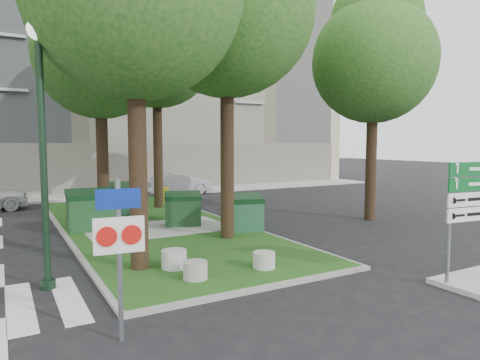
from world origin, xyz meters
TOP-DOWN VIEW (x-y plane):
  - ground at (0.00, 0.00)m, footprint 120.00×120.00m
  - median_island at (0.50, 8.00)m, footprint 6.00×16.00m
  - median_kerb at (0.50, 8.00)m, footprint 6.30×16.30m
  - building_sidewalk at (0.00, 18.50)m, footprint 42.00×3.00m
  - zebra_crossing at (-3.75, 1.50)m, footprint 5.00×3.00m
  - apartment_building at (0.00, 26.00)m, footprint 41.00×12.00m
  - tree_median_mid at (-0.91, 9.06)m, footprint 4.80×4.80m
  - tree_median_far at (2.29, 12.06)m, footprint 5.80×5.80m
  - tree_street_right at (9.09, 5.06)m, footprint 5.00×5.00m
  - dumpster_a at (-1.69, 7.95)m, footprint 1.60×1.15m
  - dumpster_b at (-0.09, 9.74)m, footprint 1.87×1.57m
  - dumpster_c at (1.51, 7.18)m, footprint 1.60×1.35m
  - dumpster_d at (3.00, 5.23)m, footprint 1.64×1.37m
  - bollard_left at (-0.63, 1.06)m, footprint 0.56×0.56m
  - bollard_right at (1.19, 1.01)m, footprint 0.55×0.55m
  - bollard_mid at (-0.76, 2.10)m, footprint 0.63×0.63m
  - litter_bin at (3.00, 13.41)m, footprint 0.45×0.45m
  - street_lamp at (-3.60, 2.36)m, footprint 0.46×0.46m
  - traffic_sign_pole at (-2.82, -0.94)m, footprint 0.80×0.14m
  - directional_sign at (4.70, -2.00)m, footprint 1.33×0.23m
  - car_silver at (5.16, 17.08)m, footprint 4.16×1.54m

SIDE VIEW (x-z plane):
  - ground at x=0.00m, z-range 0.00..0.00m
  - zebra_crossing at x=-3.75m, z-range 0.00..0.01m
  - median_kerb at x=0.50m, z-range 0.00..0.10m
  - median_island at x=0.50m, z-range 0.00..0.12m
  - building_sidewalk at x=0.00m, z-range 0.00..0.12m
  - bollard_right at x=1.19m, z-range 0.12..0.52m
  - bollard_left at x=-0.63m, z-range 0.12..0.52m
  - bollard_mid at x=-0.76m, z-range 0.12..0.57m
  - litter_bin at x=3.00m, z-range 0.12..0.91m
  - car_silver at x=5.16m, z-range 0.00..1.36m
  - dumpster_c at x=1.51m, z-range 0.09..1.35m
  - dumpster_d at x=3.00m, z-range 0.09..1.39m
  - dumpster_a at x=-1.69m, z-range 0.09..1.55m
  - dumpster_b at x=-0.09m, z-range 0.09..1.57m
  - traffic_sign_pole at x=-2.82m, z-range 0.38..3.03m
  - directional_sign at x=4.70m, z-range 0.56..3.23m
  - street_lamp at x=-3.60m, z-range 0.75..6.57m
  - tree_median_mid at x=-0.91m, z-range 1.98..11.97m
  - tree_street_right at x=9.09m, z-range 1.95..12.02m
  - apartment_building at x=0.00m, z-range 0.00..16.00m
  - tree_median_far at x=2.29m, z-range 2.36..14.28m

